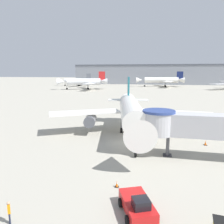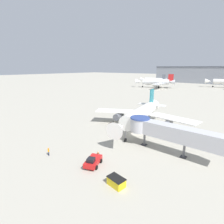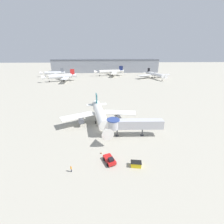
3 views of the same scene
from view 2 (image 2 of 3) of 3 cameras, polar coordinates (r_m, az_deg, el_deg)
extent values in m
plane|color=#A8A393|center=(44.35, 6.45, -7.06)|extent=(800.00, 800.00, 0.00)
cylinder|color=white|center=(46.21, 9.16, -0.73)|extent=(6.50, 18.44, 3.53)
cone|color=white|center=(35.27, 2.25, -5.35)|extent=(4.12, 4.41, 3.53)
cone|color=white|center=(55.75, 12.76, 1.69)|extent=(4.36, 5.80, 3.53)
cube|color=white|center=(51.63, 1.71, 0.34)|extent=(13.06, 9.64, 0.22)
cube|color=white|center=(46.83, 19.40, -1.96)|extent=(12.96, 6.13, 0.22)
cube|color=#19707F|center=(54.91, 12.86, 4.87)|extent=(0.83, 3.54, 4.58)
cube|color=white|center=(55.87, 12.87, 2.36)|extent=(8.77, 3.86, 0.18)
cylinder|color=#565960|center=(50.59, 2.16, -1.39)|extent=(2.50, 3.82, 1.94)
cylinder|color=#565960|center=(46.33, 17.84, -3.59)|extent=(2.50, 3.82, 1.94)
cylinder|color=#4C4C51|center=(39.05, 4.40, -7.74)|extent=(0.18, 0.18, 2.03)
cylinder|color=black|center=(39.44, 4.37, -9.11)|extent=(0.41, 0.93, 0.90)
cylinder|color=#4C4C51|center=(49.54, 8.19, -3.01)|extent=(0.22, 0.22, 2.03)
cylinder|color=black|center=(49.85, 8.15, -4.12)|extent=(0.54, 0.95, 0.90)
cylinder|color=#4C4C51|center=(48.59, 11.70, -3.51)|extent=(0.22, 0.22, 2.03)
cylinder|color=black|center=(48.90, 11.64, -4.64)|extent=(0.54, 0.95, 0.90)
cube|color=#B7B7BC|center=(34.65, 20.41, -6.65)|extent=(15.95, 3.09, 2.80)
cylinder|color=#B7B7BC|center=(37.79, 9.06, -4.16)|extent=(3.90, 3.90, 2.80)
cylinder|color=navy|center=(37.33, 9.15, -1.91)|extent=(4.10, 4.10, 0.30)
cylinder|color=#56565B|center=(38.19, 10.54, -8.55)|extent=(0.44, 0.44, 2.84)
cube|color=#333338|center=(38.73, 10.45, -10.40)|extent=(1.10, 1.10, 0.12)
cylinder|color=#56565B|center=(35.29, 22.46, -11.44)|extent=(0.44, 0.44, 2.84)
cube|color=#333338|center=(35.88, 22.25, -13.40)|extent=(1.10, 1.10, 0.12)
cube|color=red|center=(30.85, -6.19, -15.68)|extent=(3.31, 4.39, 0.75)
cube|color=black|center=(29.79, -6.89, -15.30)|extent=(1.51, 1.47, 0.67)
cylinder|color=black|center=(30.55, -8.79, -16.91)|extent=(0.56, 0.77, 0.71)
cylinder|color=black|center=(29.85, -5.12, -17.60)|extent=(0.56, 0.77, 0.71)
cylinder|color=black|center=(32.25, -7.12, -15.05)|extent=(0.56, 0.77, 0.71)
cylinder|color=black|center=(31.59, -3.64, -15.63)|extent=(0.56, 0.77, 0.71)
cube|color=yellow|center=(26.31, 1.41, -21.85)|extent=(2.62, 1.86, 1.17)
cube|color=black|center=(25.95, 1.42, -20.74)|extent=(2.78, 1.98, 0.08)
cube|color=black|center=(41.35, 21.19, -9.60)|extent=(0.46, 0.46, 0.04)
cone|color=orange|center=(41.20, 21.24, -9.11)|extent=(0.32, 0.32, 0.72)
cylinder|color=white|center=(41.17, 21.25, -9.00)|extent=(0.17, 0.17, 0.09)
cube|color=black|center=(34.76, -4.54, -13.30)|extent=(0.37, 0.37, 0.04)
cone|color=orange|center=(34.62, -4.55, -12.84)|extent=(0.25, 0.25, 0.58)
cylinder|color=white|center=(34.59, -4.56, -12.74)|extent=(0.14, 0.14, 0.07)
cylinder|color=#1E2338|center=(35.80, -19.89, -12.60)|extent=(0.12, 0.12, 0.83)
cylinder|color=#1E2338|center=(35.66, -19.99, -12.72)|extent=(0.12, 0.12, 0.83)
cube|color=orange|center=(35.41, -20.04, -11.58)|extent=(0.35, 0.37, 0.66)
sphere|color=tan|center=(35.23, -20.11, -10.94)|extent=(0.22, 0.22, 0.22)
cone|color=white|center=(170.23, 28.86, 8.82)|extent=(4.88, 4.52, 4.03)
cylinder|color=#4C4C51|center=(170.30, 30.09, 7.60)|extent=(0.18, 0.18, 2.32)
cylinder|color=black|center=(170.40, 30.04, 7.21)|extent=(1.12, 0.39, 1.10)
cylinder|color=silver|center=(182.71, 13.48, 10.25)|extent=(18.28, 4.05, 3.44)
cone|color=silver|center=(187.90, 9.97, 10.53)|extent=(3.90, 3.57, 3.44)
cone|color=silver|center=(178.91, 16.55, 9.97)|extent=(5.27, 3.61, 3.44)
cube|color=silver|center=(188.90, 15.08, 10.09)|extent=(8.12, 12.63, 0.22)
cube|color=silver|center=(174.79, 13.19, 9.90)|extent=(7.46, 12.60, 0.22)
cube|color=slate|center=(178.82, 16.54, 10.97)|extent=(3.53, 0.36, 4.47)
cube|color=silver|center=(178.79, 16.64, 10.16)|extent=(2.74, 8.15, 0.18)
cylinder|color=#4C4C51|center=(186.66, 10.84, 9.63)|extent=(0.18, 0.18, 1.98)
cylinder|color=black|center=(186.74, 10.82, 9.33)|extent=(1.11, 0.30, 1.10)
cylinder|color=#4C4C51|center=(183.45, 14.28, 9.37)|extent=(0.22, 0.22, 1.98)
cylinder|color=black|center=(183.53, 14.27, 9.06)|extent=(1.11, 0.44, 1.10)
cylinder|color=#4C4C51|center=(180.60, 13.90, 9.32)|extent=(0.22, 0.22, 1.98)
cylinder|color=black|center=(180.68, 13.88, 9.00)|extent=(1.11, 0.44, 1.10)
cylinder|color=silver|center=(147.94, 14.09, 9.56)|extent=(20.68, 11.03, 3.99)
cone|color=silver|center=(149.51, 8.62, 9.87)|extent=(5.51, 5.28, 3.99)
cone|color=silver|center=(147.65, 18.67, 9.23)|extent=(7.00, 5.85, 3.99)
cube|color=silver|center=(157.29, 15.40, 9.49)|extent=(13.25, 14.80, 0.22)
cube|color=silver|center=(138.38, 15.03, 8.91)|extent=(5.67, 15.22, 0.22)
cube|color=#B21E1E|center=(147.41, 18.67, 10.63)|extent=(3.85, 1.65, 5.18)
cube|color=silver|center=(147.60, 18.81, 9.50)|extent=(6.25, 10.54, 0.18)
cylinder|color=#4C4C51|center=(149.24, 10.01, 8.60)|extent=(0.18, 0.18, 2.29)
cylinder|color=black|center=(149.36, 9.99, 8.16)|extent=(1.12, 0.63, 1.10)
cylinder|color=#4C4C51|center=(149.85, 15.05, 8.35)|extent=(0.22, 0.22, 2.29)
cylinder|color=black|center=(149.97, 15.02, 7.92)|extent=(1.17, 0.76, 1.10)
cylinder|color=#4C4C51|center=(146.29, 14.98, 8.22)|extent=(0.22, 0.22, 2.29)
cylinder|color=black|center=(146.40, 14.95, 7.77)|extent=(1.17, 0.76, 1.10)
camera|label=1|loc=(19.17, -38.30, -5.34)|focal=35.00mm
camera|label=3|loc=(24.69, -87.16, 23.46)|focal=24.00mm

